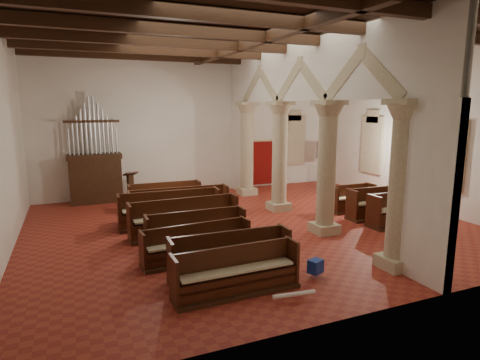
% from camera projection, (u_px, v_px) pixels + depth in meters
% --- Properties ---
extents(floor, '(14.00, 14.00, 0.00)m').
position_uv_depth(floor, '(252.00, 226.00, 13.22)').
color(floor, maroon).
rests_on(floor, ground).
extents(ceiling, '(14.00, 14.00, 0.00)m').
position_uv_depth(ceiling, '(253.00, 36.00, 12.12)').
color(ceiling, black).
rests_on(ceiling, wall_back).
extents(wall_back, '(14.00, 0.02, 6.00)m').
position_uv_depth(wall_back, '(197.00, 126.00, 18.11)').
color(wall_back, white).
rests_on(wall_back, floor).
extents(wall_front, '(14.00, 0.02, 6.00)m').
position_uv_depth(wall_front, '(391.00, 157.00, 7.23)').
color(wall_front, white).
rests_on(wall_front, floor).
extents(wall_right, '(0.02, 12.00, 6.00)m').
position_uv_depth(wall_right, '(419.00, 130.00, 15.34)').
color(wall_right, white).
rests_on(wall_right, floor).
extents(ceiling_beams, '(13.80, 11.80, 0.30)m').
position_uv_depth(ceiling_beams, '(253.00, 42.00, 12.15)').
color(ceiling_beams, '#3F2214').
rests_on(ceiling_beams, wall_back).
extents(arcade, '(0.90, 11.90, 6.00)m').
position_uv_depth(arcade, '(302.00, 116.00, 13.25)').
color(arcade, beige).
rests_on(arcade, floor).
extents(window_right_a, '(0.03, 1.00, 2.20)m').
position_uv_depth(window_right_a, '(450.00, 155.00, 14.12)').
color(window_right_a, '#327257').
rests_on(window_right_a, wall_right).
extents(window_right_b, '(0.03, 1.00, 2.20)m').
position_uv_depth(window_right_b, '(372.00, 145.00, 17.74)').
color(window_right_b, '#327257').
rests_on(window_right_b, wall_right).
extents(window_back, '(1.00, 0.03, 2.20)m').
position_uv_depth(window_back, '(293.00, 140.00, 20.14)').
color(window_back, '#327257').
rests_on(window_back, wall_back).
extents(pipe_organ, '(2.10, 0.85, 4.40)m').
position_uv_depth(pipe_organ, '(95.00, 169.00, 16.24)').
color(pipe_organ, '#3F2214').
rests_on(pipe_organ, floor).
extents(lectern, '(0.59, 0.62, 1.25)m').
position_uv_depth(lectern, '(131.00, 189.00, 16.67)').
color(lectern, '#32200F').
rests_on(lectern, floor).
extents(dossal_curtain, '(1.80, 0.07, 2.17)m').
position_uv_depth(dossal_curtain, '(267.00, 162.00, 19.70)').
color(dossal_curtain, maroon).
rests_on(dossal_curtain, floor).
extents(processional_banner, '(0.53, 0.67, 2.39)m').
position_uv_depth(processional_banner, '(321.00, 170.00, 19.66)').
color(processional_banner, '#3F2214').
rests_on(processional_banner, floor).
extents(hymnal_box_a, '(0.39, 0.36, 0.32)m').
position_uv_depth(hymnal_box_a, '(315.00, 266.00, 9.26)').
color(hymnal_box_a, '#151F96').
rests_on(hymnal_box_a, floor).
extents(hymnal_box_b, '(0.38, 0.32, 0.36)m').
position_uv_depth(hymnal_box_b, '(241.00, 247.00, 10.48)').
color(hymnal_box_b, navy).
rests_on(hymnal_box_b, floor).
extents(hymnal_box_c, '(0.33, 0.29, 0.29)m').
position_uv_depth(hymnal_box_c, '(200.00, 226.00, 12.41)').
color(hymnal_box_c, '#151A96').
rests_on(hymnal_box_c, floor).
extents(tube_heater_a, '(0.92, 0.20, 0.09)m').
position_uv_depth(tube_heater_a, '(294.00, 294.00, 8.10)').
color(tube_heater_a, white).
rests_on(tube_heater_a, floor).
extents(tube_heater_b, '(0.98, 0.39, 0.10)m').
position_uv_depth(tube_heater_b, '(187.00, 266.00, 9.50)').
color(tube_heater_b, white).
rests_on(tube_heater_b, floor).
extents(nave_pew_0, '(2.76, 0.72, 1.00)m').
position_uv_depth(nave_pew_0, '(237.00, 278.00, 8.43)').
color(nave_pew_0, '#3F2214').
rests_on(nave_pew_0, floor).
extents(nave_pew_1, '(2.85, 0.80, 1.07)m').
position_uv_depth(nave_pew_1, '(231.00, 263.00, 9.20)').
color(nave_pew_1, '#3F2214').
rests_on(nave_pew_1, floor).
extents(nave_pew_2, '(2.87, 0.82, 0.95)m').
position_uv_depth(nave_pew_2, '(197.00, 249.00, 10.22)').
color(nave_pew_2, '#3F2214').
rests_on(nave_pew_2, floor).
extents(nave_pew_3, '(2.79, 0.71, 1.03)m').
position_uv_depth(nave_pew_3, '(196.00, 236.00, 11.18)').
color(nave_pew_3, '#3F2214').
rests_on(nave_pew_3, floor).
extents(nave_pew_4, '(3.35, 0.83, 1.13)m').
position_uv_depth(nave_pew_4, '(185.00, 223.00, 12.24)').
color(nave_pew_4, '#3F2214').
rests_on(nave_pew_4, floor).
extents(nave_pew_5, '(3.34, 0.92, 1.15)m').
position_uv_depth(nave_pew_5, '(170.00, 214.00, 13.22)').
color(nave_pew_5, '#3F2214').
rests_on(nave_pew_5, floor).
extents(nave_pew_6, '(3.47, 0.91, 1.11)m').
position_uv_depth(nave_pew_6, '(179.00, 209.00, 13.96)').
color(nave_pew_6, '#3F2214').
rests_on(nave_pew_6, floor).
extents(nave_pew_7, '(2.71, 0.78, 1.05)m').
position_uv_depth(nave_pew_7, '(165.00, 201.00, 15.19)').
color(nave_pew_7, '#3F2214').
rests_on(nave_pew_7, floor).
extents(aisle_pew_0, '(2.09, 0.82, 1.11)m').
position_uv_depth(aisle_pew_0, '(397.00, 214.00, 13.24)').
color(aisle_pew_0, '#3F2214').
rests_on(aisle_pew_0, floor).
extents(aisle_pew_1, '(2.17, 0.80, 1.09)m').
position_uv_depth(aisle_pew_1, '(376.00, 208.00, 14.11)').
color(aisle_pew_1, '#3F2214').
rests_on(aisle_pew_1, floor).
extents(aisle_pew_2, '(1.78, 0.68, 1.00)m').
position_uv_depth(aisle_pew_2, '(352.00, 202.00, 15.05)').
color(aisle_pew_2, '#3F2214').
rests_on(aisle_pew_2, floor).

